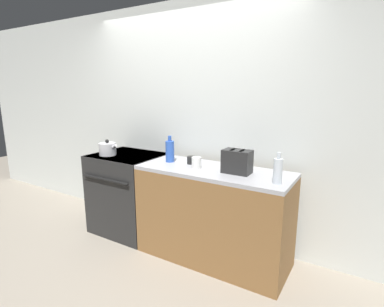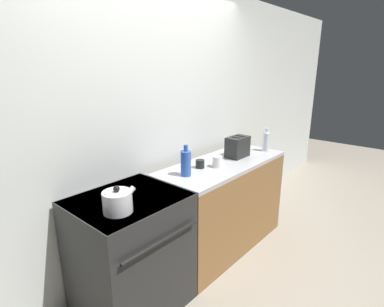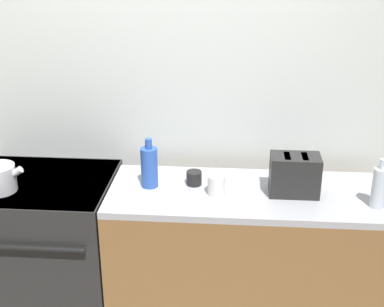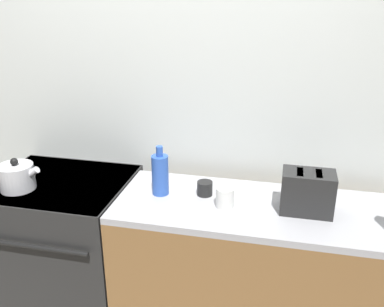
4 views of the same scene
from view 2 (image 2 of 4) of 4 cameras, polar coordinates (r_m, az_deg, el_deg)
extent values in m
plane|color=gray|center=(2.89, 4.07, -23.23)|extent=(12.00, 12.00, 0.00)
cube|color=silver|center=(2.77, -7.41, 4.99)|extent=(8.00, 0.05, 2.60)
cube|color=black|center=(2.45, -11.55, -18.14)|extent=(0.79, 0.67, 0.93)
cube|color=black|center=(2.23, -12.22, -8.46)|extent=(0.77, 0.65, 0.02)
cylinder|color=black|center=(2.03, -13.83, -10.99)|extent=(0.21, 0.21, 0.01)
cylinder|color=black|center=(2.23, -6.37, -8.06)|extent=(0.21, 0.21, 0.01)
cylinder|color=black|center=(2.25, -18.03, -8.58)|extent=(0.21, 0.21, 0.01)
cylinder|color=black|center=(2.43, -10.90, -6.16)|extent=(0.21, 0.21, 0.01)
cylinder|color=black|center=(2.08, -5.66, -16.24)|extent=(0.67, 0.02, 0.02)
cube|color=brown|center=(3.15, 5.80, -9.95)|extent=(1.48, 0.59, 0.89)
cube|color=#A3A3A8|center=(2.98, 6.06, -1.92)|extent=(1.48, 0.59, 0.04)
cylinder|color=silver|center=(2.01, -14.00, -8.95)|extent=(0.19, 0.19, 0.14)
sphere|color=black|center=(1.97, -14.18, -6.53)|extent=(0.04, 0.04, 0.04)
cylinder|color=silver|center=(2.04, -11.98, -7.47)|extent=(0.11, 0.04, 0.09)
cube|color=black|center=(3.13, 8.66, 1.26)|extent=(0.25, 0.16, 0.21)
cube|color=black|center=(3.07, 8.29, 2.95)|extent=(0.03, 0.11, 0.01)
cube|color=black|center=(3.14, 9.18, 3.22)|extent=(0.03, 0.11, 0.01)
cylinder|color=silver|center=(3.41, 13.92, 2.17)|extent=(0.07, 0.07, 0.21)
cylinder|color=silver|center=(3.38, 14.07, 4.28)|extent=(0.03, 0.03, 0.05)
cylinder|color=#2D56B7|center=(2.56, -1.20, -1.92)|extent=(0.09, 0.09, 0.22)
cylinder|color=#2D56B7|center=(2.52, -1.22, 1.03)|extent=(0.04, 0.04, 0.05)
cylinder|color=black|center=(2.78, 1.53, -1.99)|extent=(0.08, 0.08, 0.08)
cylinder|color=white|center=(2.80, 4.84, -1.55)|extent=(0.09, 0.09, 0.10)
camera|label=1|loc=(3.67, 54.85, 7.20)|focal=28.00mm
camera|label=3|loc=(2.44, 66.94, 15.11)|focal=50.00mm
camera|label=4|loc=(2.45, 51.24, 13.93)|focal=40.00mm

